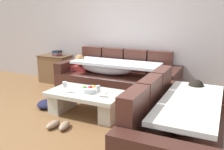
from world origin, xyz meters
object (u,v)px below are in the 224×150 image
object	(u,v)px
crumpled_garment	(47,104)
wine_glass_near_right	(98,89)
side_cabinet	(55,69)
book_stack_on_cabinet	(57,53)
fruit_bowl	(90,89)
couch_along_wall	(116,78)
pair_of_shoes	(59,125)
open_magazine	(99,92)
coffee_table	(86,100)
couch_near_window	(180,128)
wine_glass_near_left	(65,85)

from	to	relation	value
crumpled_garment	wine_glass_near_right	bearing A→B (deg)	-4.09
side_cabinet	book_stack_on_cabinet	size ratio (longest dim) A/B	3.34
side_cabinet	fruit_bowl	bearing A→B (deg)	-37.43
couch_along_wall	crumpled_garment	bearing A→B (deg)	-124.43
wine_glass_near_right	pair_of_shoes	bearing A→B (deg)	-127.62
fruit_bowl	open_magazine	xyz separation A→B (m)	(0.15, 0.03, -0.04)
coffee_table	wine_glass_near_right	world-z (taller)	wine_glass_near_right
couch_along_wall	side_cabinet	distance (m)	1.69
coffee_table	fruit_bowl	world-z (taller)	fruit_bowl
coffee_table	wine_glass_near_right	distance (m)	0.40
book_stack_on_cabinet	crumpled_garment	size ratio (longest dim) A/B	0.54
wine_glass_near_right	book_stack_on_cabinet	distance (m)	2.39
coffee_table	book_stack_on_cabinet	world-z (taller)	book_stack_on_cabinet
couch_near_window	open_magazine	distance (m)	1.50
open_magazine	book_stack_on_cabinet	bearing A→B (deg)	136.32
fruit_bowl	side_cabinet	size ratio (longest dim) A/B	0.39
couch_near_window	open_magazine	xyz separation A→B (m)	(-1.37, 0.62, 0.05)
fruit_bowl	pair_of_shoes	world-z (taller)	fruit_bowl
side_cabinet	pair_of_shoes	world-z (taller)	side_cabinet
fruit_bowl	open_magazine	distance (m)	0.15
wine_glass_near_left	pair_of_shoes	xyz separation A→B (m)	(0.20, -0.45, -0.45)
fruit_bowl	book_stack_on_cabinet	distance (m)	2.13
open_magazine	fruit_bowl	bearing A→B (deg)	-176.65
open_magazine	crumpled_garment	distance (m)	1.03
couch_along_wall	side_cabinet	bearing A→B (deg)	172.31
couch_along_wall	side_cabinet	size ratio (longest dim) A/B	3.29
couch_along_wall	coffee_table	distance (m)	1.12
fruit_bowl	wine_glass_near_left	world-z (taller)	wine_glass_near_left
couch_along_wall	couch_near_window	distance (m)	2.29
couch_along_wall	side_cabinet	xyz separation A→B (m)	(-1.67, 0.23, -0.01)
wine_glass_near_left	crumpled_garment	bearing A→B (deg)	166.98
wine_glass_near_right	pair_of_shoes	distance (m)	0.76
wine_glass_near_left	side_cabinet	world-z (taller)	side_cabinet
pair_of_shoes	fruit_bowl	bearing A→B (deg)	76.75
open_magazine	side_cabinet	world-z (taller)	side_cabinet
fruit_bowl	pair_of_shoes	size ratio (longest dim) A/B	0.87
couch_along_wall	open_magazine	xyz separation A→B (m)	(0.19, -1.06, 0.05)
wine_glass_near_right	crumpled_garment	distance (m)	1.15
couch_along_wall	open_magazine	bearing A→B (deg)	-79.83
couch_near_window	coffee_table	xyz separation A→B (m)	(-1.57, 0.56, -0.10)
couch_near_window	coffee_table	world-z (taller)	couch_near_window
pair_of_shoes	coffee_table	bearing A→B (deg)	81.29
book_stack_on_cabinet	fruit_bowl	bearing A→B (deg)	-38.73
couch_near_window	wine_glass_near_right	distance (m)	1.37
open_magazine	wine_glass_near_right	bearing A→B (deg)	-71.85
couch_near_window	crumpled_garment	world-z (taller)	couch_near_window
coffee_table	open_magazine	distance (m)	0.25
couch_near_window	fruit_bowl	size ratio (longest dim) A/B	6.85
wine_glass_near_left	wine_glass_near_right	size ratio (longest dim) A/B	1.00
wine_glass_near_right	book_stack_on_cabinet	size ratio (longest dim) A/B	0.77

